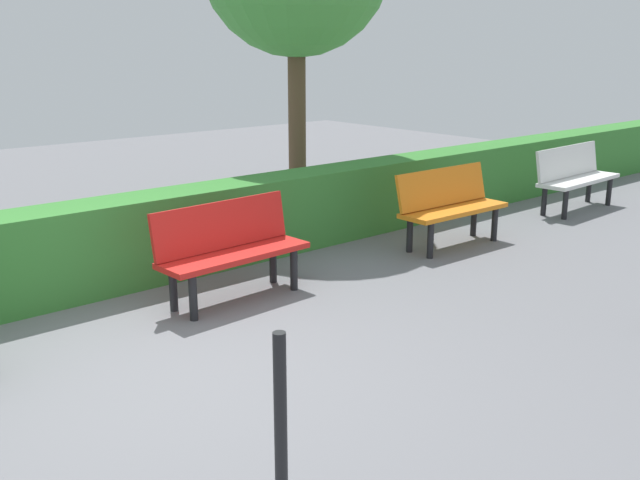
# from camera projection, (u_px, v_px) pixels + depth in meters

# --- Properties ---
(ground_plane) EXTENTS (23.88, 23.88, 0.00)m
(ground_plane) POSITION_uv_depth(u_px,v_px,m) (163.00, 373.00, 4.95)
(ground_plane) COLOR slate
(bench_white) EXTENTS (1.54, 0.52, 0.86)m
(bench_white) POSITION_uv_depth(u_px,v_px,m) (574.00, 175.00, 9.70)
(bench_white) COLOR white
(bench_white) RESTS_ON ground_plane
(bench_orange) EXTENTS (1.40, 0.50, 0.86)m
(bench_orange) POSITION_uv_depth(u_px,v_px,m) (449.00, 203.00, 7.97)
(bench_orange) COLOR orange
(bench_orange) RESTS_ON ground_plane
(bench_red) EXTENTS (1.42, 0.52, 0.86)m
(bench_red) POSITION_uv_depth(u_px,v_px,m) (230.00, 246.00, 6.29)
(bench_red) COLOR red
(bench_red) RESTS_ON ground_plane
(hedge_row) EXTENTS (19.88, 0.54, 0.83)m
(hedge_row) POSITION_uv_depth(u_px,v_px,m) (178.00, 232.00, 7.01)
(hedge_row) COLOR #387F33
(hedge_row) RESTS_ON ground_plane
(railing_post_far) EXTENTS (0.06, 0.06, 1.00)m
(railing_post_far) POSITION_uv_depth(u_px,v_px,m) (281.00, 436.00, 3.21)
(railing_post_far) COLOR black
(railing_post_far) RESTS_ON ground_plane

